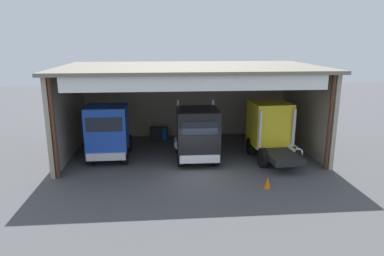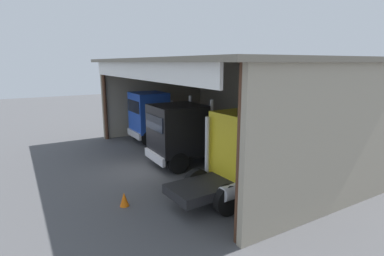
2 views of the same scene
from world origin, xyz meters
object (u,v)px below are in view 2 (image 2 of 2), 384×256
Objects in this scene: truck_yellow_left_bay at (243,153)px; oil_drum at (232,138)px; tool_cart at (225,136)px; traffic_cone at (124,199)px; truck_blue_right_bay at (154,116)px; truck_black_yard_outside at (182,133)px.

truck_yellow_left_bay reaches higher than oil_drum.
traffic_cone is at bearing -57.84° from tool_cart.
truck_blue_right_bay reaches higher than tool_cart.
oil_drum is at bearing 21.26° from tool_cart.
tool_cart is 10.72m from traffic_cone.
truck_black_yard_outside reaches higher than oil_drum.
truck_blue_right_bay is 1.03× the size of truck_yellow_left_bay.
truck_yellow_left_bay is 8.62m from tool_cart.
truck_blue_right_bay is 5.11× the size of tool_cart.
truck_yellow_left_bay is (10.08, -0.41, 0.05)m from truck_blue_right_bay.
truck_blue_right_bay is at bearing 149.71° from traffic_cone.
truck_yellow_left_bay is at bearing -31.87° from tool_cart.
tool_cart is (-7.23, 4.50, -1.34)m from truck_yellow_left_bay.
truck_black_yard_outside reaches higher than tool_cart.
truck_black_yard_outside is 4.94× the size of tool_cart.
oil_drum is at bearing -68.29° from truck_black_yard_outside.
truck_yellow_left_bay is 5.07m from traffic_cone.
traffic_cone is at bearing 149.43° from truck_blue_right_bay.
truck_black_yard_outside is 8.82× the size of traffic_cone.
truck_black_yard_outside is 5.39× the size of oil_drum.
truck_blue_right_bay reaches higher than traffic_cone.
truck_yellow_left_bay is (4.69, 0.30, 0.07)m from truck_black_yard_outside.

